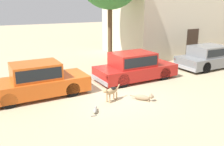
% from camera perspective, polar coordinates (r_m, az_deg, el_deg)
% --- Properties ---
extents(ground_plane, '(80.00, 80.00, 0.00)m').
position_cam_1_polar(ground_plane, '(10.73, 0.07, -4.95)').
color(ground_plane, tan).
extents(parked_sedan_nearest, '(4.39, 1.78, 1.46)m').
position_cam_1_polar(parked_sedan_nearest, '(10.74, -17.15, -1.60)').
color(parked_sedan_nearest, '#D15619').
rests_on(parked_sedan_nearest, ground_plane).
extents(parked_sedan_second, '(4.37, 1.87, 1.44)m').
position_cam_1_polar(parked_sedan_second, '(12.62, 5.26, 1.62)').
color(parked_sedan_second, '#AD1E19').
rests_on(parked_sedan_second, ground_plane).
extents(parked_sedan_third, '(4.40, 1.88, 1.38)m').
position_cam_1_polar(parked_sedan_third, '(16.15, 21.82, 3.61)').
color(parked_sedan_third, slate).
rests_on(parked_sedan_third, ground_plane).
extents(apartment_block, '(12.25, 6.01, 7.34)m').
position_cam_1_polar(apartment_block, '(21.77, 16.55, 14.90)').
color(apartment_block, beige).
rests_on(apartment_block, ground_plane).
extents(stray_dog_spotted, '(0.75, 0.83, 0.35)m').
position_cam_1_polar(stray_dog_spotted, '(10.07, 7.52, -5.68)').
color(stray_dog_spotted, '#997F60').
rests_on(stray_dog_spotted, ground_plane).
extents(stray_dog_tan, '(0.98, 0.43, 0.66)m').
position_cam_1_polar(stray_dog_tan, '(9.81, -0.18, -4.24)').
color(stray_dog_tan, tan).
rests_on(stray_dog_tan, ground_plane).
extents(stray_cat, '(0.44, 0.54, 0.17)m').
position_cam_1_polar(stray_cat, '(8.99, -3.98, -8.71)').
color(stray_cat, gray).
rests_on(stray_cat, ground_plane).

